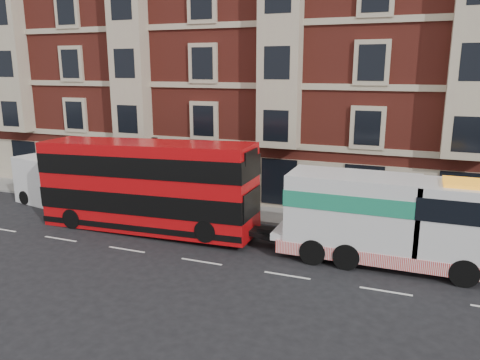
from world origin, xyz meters
name	(u,v)px	position (x,y,z in m)	size (l,w,h in m)	color
ground	(202,262)	(0.00, 0.00, 0.00)	(120.00, 120.00, 0.00)	black
sidewalk	(256,213)	(0.00, 7.50, 0.07)	(90.00, 3.00, 0.15)	slate
victorian_terrace	(300,45)	(0.50, 15.00, 10.07)	(45.00, 12.00, 20.40)	maroon
lamp_post_west	(156,167)	(-6.00, 6.20, 2.68)	(0.35, 0.15, 4.35)	black
double_decker_bus	(146,184)	(-4.53, 2.79, 2.54)	(11.85, 2.72, 4.80)	red
tow_truck	(383,218)	(7.53, 2.79, 2.10)	(9.49, 2.80, 3.95)	silver
box_van	(56,182)	(-12.55, 4.92, 1.47)	(6.09, 3.45, 2.98)	white
pedestrian	(101,181)	(-11.44, 7.97, 0.96)	(0.59, 0.39, 1.63)	#211B36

